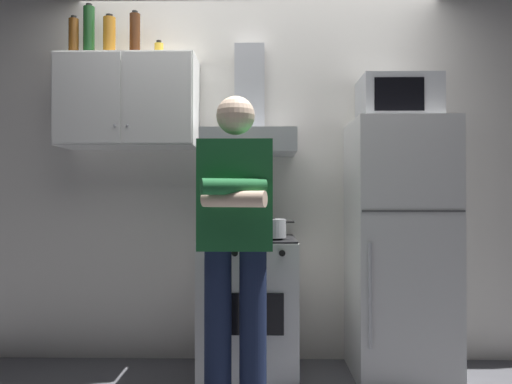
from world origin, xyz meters
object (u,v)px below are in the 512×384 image
at_px(person_standing, 235,240).
at_px(bottle_liquor_amber, 109,37).
at_px(cooking_pot, 269,228).
at_px(bottle_spice_jar, 159,51).
at_px(refrigerator, 399,248).
at_px(microwave, 398,100).
at_px(bottle_wine_green, 89,32).
at_px(stove_oven, 249,306).
at_px(range_hood, 249,125).
at_px(upper_cabinet, 129,102).
at_px(bottle_beer_brown, 74,37).
at_px(bottle_rum_dark, 135,35).

bearing_deg(person_standing, bottle_liquor_amber, 140.89).
bearing_deg(cooking_pot, bottle_spice_jar, 159.28).
height_order(refrigerator, microwave, microwave).
relative_size(bottle_wine_green, bottle_liquor_amber, 1.27).
xyz_separation_m(refrigerator, person_standing, (-1.00, -0.61, 0.10)).
bearing_deg(stove_oven, refrigerator, 0.04).
height_order(refrigerator, bottle_spice_jar, bottle_spice_jar).
xyz_separation_m(cooking_pot, bottle_liquor_amber, (-1.06, 0.23, 1.25)).
xyz_separation_m(microwave, bottle_liquor_amber, (-1.88, 0.09, 0.44)).
bearing_deg(refrigerator, range_hood, 172.45).
xyz_separation_m(upper_cabinet, person_standing, (0.75, -0.73, -0.85)).
bearing_deg(upper_cabinet, bottle_beer_brown, -176.41).
xyz_separation_m(upper_cabinet, microwave, (1.75, -0.11, -0.01)).
bearing_deg(refrigerator, stove_oven, -179.96).
bearing_deg(upper_cabinet, microwave, -3.48).
xyz_separation_m(bottle_rum_dark, bottle_beer_brown, (-0.40, -0.02, -0.02)).
bearing_deg(bottle_spice_jar, range_hood, -3.18).
distance_m(range_hood, bottle_beer_brown, 1.30).
bearing_deg(bottle_liquor_amber, bottle_beer_brown, -178.72).
relative_size(refrigerator, bottle_spice_jar, 13.08).
distance_m(range_hood, person_standing, 1.01).
bearing_deg(upper_cabinet, bottle_rum_dark, -0.39).
relative_size(bottle_spice_jar, bottle_liquor_amber, 0.44).
height_order(upper_cabinet, bottle_beer_brown, bottle_beer_brown).
bearing_deg(cooking_pot, microwave, 9.57).
height_order(cooking_pot, bottle_liquor_amber, bottle_liquor_amber).
distance_m(microwave, bottle_spice_jar, 1.61).
height_order(cooking_pot, bottle_beer_brown, bottle_beer_brown).
bearing_deg(refrigerator, upper_cabinet, 175.93).
bearing_deg(cooking_pot, bottle_liquor_amber, 167.89).
bearing_deg(bottle_beer_brown, bottle_spice_jar, 5.96).
relative_size(stove_oven, bottle_liquor_amber, 3.12).
xyz_separation_m(microwave, bottle_wine_green, (-2.02, 0.10, 0.48)).
bearing_deg(person_standing, refrigerator, 31.23).
bearing_deg(bottle_liquor_amber, refrigerator, -3.26).
distance_m(range_hood, cooking_pot, 0.72).
height_order(upper_cabinet, microwave, upper_cabinet).
relative_size(cooking_pot, bottle_spice_jar, 2.48).
bearing_deg(microwave, bottle_spice_jar, 174.82).
height_order(person_standing, cooking_pot, person_standing).
relative_size(upper_cabinet, stove_oven, 1.03).
distance_m(upper_cabinet, bottle_spice_jar, 0.40).
bearing_deg(bottle_beer_brown, microwave, -2.26).
bearing_deg(bottle_liquor_amber, microwave, -2.71).
distance_m(refrigerator, bottle_wine_green, 2.47).
relative_size(person_standing, bottle_liquor_amber, 5.86).
bearing_deg(cooking_pot, person_standing, -110.30).
bearing_deg(microwave, stove_oven, -178.85).
relative_size(bottle_wine_green, bottle_beer_brown, 1.32).
xyz_separation_m(stove_oven, bottle_liquor_amber, (-0.93, 0.11, 1.75)).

